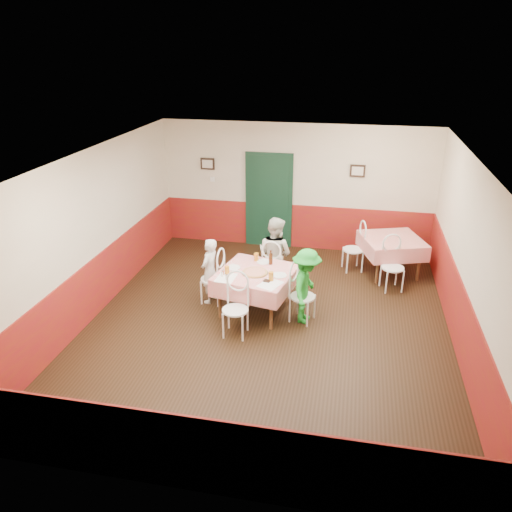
% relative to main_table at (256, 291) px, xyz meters
% --- Properties ---
extents(floor, '(7.00, 7.00, 0.00)m').
position_rel_main_table_xyz_m(floor, '(0.28, -0.41, -0.38)').
color(floor, black).
rests_on(floor, ground).
extents(ceiling, '(7.00, 7.00, 0.00)m').
position_rel_main_table_xyz_m(ceiling, '(0.28, -0.41, 2.42)').
color(ceiling, white).
rests_on(ceiling, back_wall).
extents(back_wall, '(6.00, 0.10, 2.80)m').
position_rel_main_table_xyz_m(back_wall, '(0.28, 3.09, 1.02)').
color(back_wall, beige).
rests_on(back_wall, ground).
extents(front_wall, '(6.00, 0.10, 2.80)m').
position_rel_main_table_xyz_m(front_wall, '(0.28, -3.91, 1.02)').
color(front_wall, beige).
rests_on(front_wall, ground).
extents(left_wall, '(0.10, 7.00, 2.80)m').
position_rel_main_table_xyz_m(left_wall, '(-2.72, -0.41, 1.02)').
color(left_wall, beige).
rests_on(left_wall, ground).
extents(right_wall, '(0.10, 7.00, 2.80)m').
position_rel_main_table_xyz_m(right_wall, '(3.28, -0.41, 1.02)').
color(right_wall, beige).
rests_on(right_wall, ground).
extents(wainscot_back, '(6.00, 0.03, 1.00)m').
position_rel_main_table_xyz_m(wainscot_back, '(0.28, 3.08, 0.12)').
color(wainscot_back, maroon).
rests_on(wainscot_back, ground).
extents(wainscot_front, '(6.00, 0.03, 1.00)m').
position_rel_main_table_xyz_m(wainscot_front, '(0.28, -3.89, 0.12)').
color(wainscot_front, maroon).
rests_on(wainscot_front, ground).
extents(wainscot_left, '(0.03, 7.00, 1.00)m').
position_rel_main_table_xyz_m(wainscot_left, '(-2.70, -0.41, 0.12)').
color(wainscot_left, maroon).
rests_on(wainscot_left, ground).
extents(wainscot_right, '(0.03, 7.00, 1.00)m').
position_rel_main_table_xyz_m(wainscot_right, '(3.27, -0.41, 0.12)').
color(wainscot_right, maroon).
rests_on(wainscot_right, ground).
extents(door, '(0.96, 0.06, 2.10)m').
position_rel_main_table_xyz_m(door, '(-0.32, 3.04, 0.68)').
color(door, black).
rests_on(door, ground).
extents(picture_left, '(0.32, 0.03, 0.26)m').
position_rel_main_table_xyz_m(picture_left, '(-1.72, 3.04, 1.48)').
color(picture_left, black).
rests_on(picture_left, back_wall).
extents(picture_right, '(0.32, 0.03, 0.26)m').
position_rel_main_table_xyz_m(picture_right, '(1.58, 3.04, 1.48)').
color(picture_right, black).
rests_on(picture_right, back_wall).
extents(thermostat, '(0.10, 0.03, 0.10)m').
position_rel_main_table_xyz_m(thermostat, '(-1.62, 3.04, 1.12)').
color(thermostat, white).
rests_on(thermostat, back_wall).
extents(main_table, '(1.44, 1.44, 0.77)m').
position_rel_main_table_xyz_m(main_table, '(0.00, 0.00, 0.00)').
color(main_table, red).
rests_on(main_table, ground).
extents(second_table, '(1.42, 1.42, 0.77)m').
position_rel_main_table_xyz_m(second_table, '(2.37, 2.06, 0.00)').
color(second_table, red).
rests_on(second_table, ground).
extents(chair_left, '(0.46, 0.46, 0.90)m').
position_rel_main_table_xyz_m(chair_left, '(-0.83, 0.17, 0.08)').
color(chair_left, white).
rests_on(chair_left, ground).
extents(chair_right, '(0.52, 0.52, 0.90)m').
position_rel_main_table_xyz_m(chair_right, '(0.83, -0.17, 0.08)').
color(chair_right, white).
rests_on(chair_right, ground).
extents(chair_far, '(0.46, 0.46, 0.90)m').
position_rel_main_table_xyz_m(chair_far, '(0.17, 0.83, 0.08)').
color(chair_far, white).
rests_on(chair_far, ground).
extents(chair_near, '(0.43, 0.43, 0.90)m').
position_rel_main_table_xyz_m(chair_near, '(-0.17, -0.83, 0.08)').
color(chair_near, white).
rests_on(chair_near, ground).
extents(chair_second_a, '(0.53, 0.53, 0.90)m').
position_rel_main_table_xyz_m(chair_second_a, '(1.62, 2.06, 0.08)').
color(chair_second_a, white).
rests_on(chair_second_a, ground).
extents(chair_second_b, '(0.53, 0.53, 0.90)m').
position_rel_main_table_xyz_m(chair_second_b, '(2.37, 1.31, 0.08)').
color(chair_second_b, white).
rests_on(chair_second_b, ground).
extents(pizza, '(0.50, 0.50, 0.03)m').
position_rel_main_table_xyz_m(pizza, '(-0.00, -0.06, 0.40)').
color(pizza, '#B74723').
rests_on(pizza, main_table).
extents(plate_left, '(0.30, 0.30, 0.01)m').
position_rel_main_table_xyz_m(plate_left, '(-0.42, 0.06, 0.39)').
color(plate_left, white).
rests_on(plate_left, main_table).
extents(plate_right, '(0.30, 0.30, 0.01)m').
position_rel_main_table_xyz_m(plate_right, '(0.42, -0.08, 0.39)').
color(plate_right, white).
rests_on(plate_right, main_table).
extents(plate_far, '(0.30, 0.30, 0.01)m').
position_rel_main_table_xyz_m(plate_far, '(0.06, 0.41, 0.39)').
color(plate_far, white).
rests_on(plate_far, main_table).
extents(glass_a, '(0.09, 0.09, 0.14)m').
position_rel_main_table_xyz_m(glass_a, '(-0.46, -0.19, 0.46)').
color(glass_a, '#BF7219').
rests_on(glass_a, main_table).
extents(glass_b, '(0.10, 0.10, 0.15)m').
position_rel_main_table_xyz_m(glass_b, '(0.31, -0.29, 0.46)').
color(glass_b, '#BF7219').
rests_on(glass_b, main_table).
extents(glass_c, '(0.09, 0.09, 0.15)m').
position_rel_main_table_xyz_m(glass_c, '(-0.08, 0.44, 0.46)').
color(glass_c, '#BF7219').
rests_on(glass_c, main_table).
extents(beer_bottle, '(0.08, 0.08, 0.24)m').
position_rel_main_table_xyz_m(beer_bottle, '(0.19, 0.35, 0.50)').
color(beer_bottle, '#381C0A').
rests_on(beer_bottle, main_table).
extents(shaker_a, '(0.04, 0.04, 0.09)m').
position_rel_main_table_xyz_m(shaker_a, '(-0.51, -0.31, 0.43)').
color(shaker_a, silver).
rests_on(shaker_a, main_table).
extents(shaker_b, '(0.04, 0.04, 0.09)m').
position_rel_main_table_xyz_m(shaker_b, '(-0.42, -0.40, 0.43)').
color(shaker_b, silver).
rests_on(shaker_b, main_table).
extents(shaker_c, '(0.04, 0.04, 0.09)m').
position_rel_main_table_xyz_m(shaker_c, '(-0.52, -0.23, 0.43)').
color(shaker_c, '#B23319').
rests_on(shaker_c, main_table).
extents(menu_left, '(0.32, 0.42, 0.00)m').
position_rel_main_table_xyz_m(menu_left, '(-0.44, -0.34, 0.39)').
color(menu_left, white).
rests_on(menu_left, main_table).
extents(menu_right, '(0.43, 0.49, 0.00)m').
position_rel_main_table_xyz_m(menu_right, '(0.32, -0.43, 0.39)').
color(menu_right, white).
rests_on(menu_right, main_table).
extents(wallet, '(0.13, 0.11, 0.02)m').
position_rel_main_table_xyz_m(wallet, '(0.25, -0.33, 0.40)').
color(wallet, black).
rests_on(wallet, main_table).
extents(diner_left, '(0.38, 0.50, 1.21)m').
position_rel_main_table_xyz_m(diner_left, '(-0.88, 0.18, 0.23)').
color(diner_left, gray).
rests_on(diner_left, ground).
extents(diner_far, '(0.87, 0.80, 1.45)m').
position_rel_main_table_xyz_m(diner_far, '(0.18, 0.88, 0.35)').
color(diner_far, gray).
rests_on(diner_far, ground).
extents(diner_right, '(0.56, 0.89, 1.31)m').
position_rel_main_table_xyz_m(diner_right, '(0.88, -0.18, 0.28)').
color(diner_right, gray).
rests_on(diner_right, ground).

